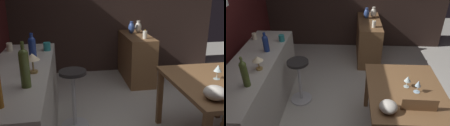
# 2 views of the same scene
# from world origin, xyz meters

# --- Properties ---
(wall_side_right) EXTENTS (0.10, 4.40, 2.60)m
(wall_side_right) POSITION_xyz_m (2.55, 0.30, 1.30)
(wall_side_right) COLOR #33231E
(wall_side_right) RESTS_ON ground_plane
(dining_table) EXTENTS (1.15, 0.91, 0.74)m
(dining_table) POSITION_xyz_m (-0.14, -0.48, 0.65)
(dining_table) COLOR brown
(dining_table) RESTS_ON ground_plane
(kitchen_counter) EXTENTS (2.10, 0.60, 0.90)m
(kitchen_counter) POSITION_xyz_m (0.14, 1.49, 0.45)
(kitchen_counter) COLOR #B2ADA3
(kitchen_counter) RESTS_ON ground_plane
(sideboard_cabinet) EXTENTS (1.10, 0.44, 0.82)m
(sideboard_cabinet) POSITION_xyz_m (1.94, -0.19, 0.41)
(sideboard_cabinet) COLOR brown
(sideboard_cabinet) RESTS_ON ground_plane
(bar_stool) EXTENTS (0.34, 0.34, 0.73)m
(bar_stool) POSITION_xyz_m (0.49, 0.97, 0.39)
(bar_stool) COLOR #262323
(bar_stool) RESTS_ON ground_plane
(wine_glass_right) EXTENTS (0.08, 0.08, 0.15)m
(wine_glass_right) POSITION_xyz_m (-0.08, -0.49, 0.85)
(wine_glass_right) COLOR silver
(wine_glass_right) RESTS_ON dining_table
(fruit_bowl) EXTENTS (0.19, 0.19, 0.12)m
(fruit_bowl) POSITION_xyz_m (-0.52, -0.21, 0.80)
(fruit_bowl) COLOR beige
(fruit_bowl) RESTS_ON dining_table
(wine_bottle_cobalt) EXTENTS (0.08, 0.08, 0.28)m
(wine_bottle_cobalt) POSITION_xyz_m (0.46, 1.38, 1.03)
(wine_bottle_cobalt) COLOR navy
(wine_bottle_cobalt) RESTS_ON kitchen_counter
(wine_bottle_olive) EXTENTS (0.08, 0.08, 0.37)m
(wine_bottle_olive) POSITION_xyz_m (-0.35, 1.34, 1.07)
(wine_bottle_olive) COLOR #475623
(wine_bottle_olive) RESTS_ON kitchen_counter
(cup_teal) EXTENTS (0.12, 0.09, 0.10)m
(cup_teal) POSITION_xyz_m (0.80, 1.26, 0.95)
(cup_teal) COLOR teal
(cup_teal) RESTS_ON kitchen_counter
(cup_cream) EXTENTS (0.11, 0.07, 0.10)m
(cup_cream) POSITION_xyz_m (0.85, 1.70, 0.95)
(cup_cream) COLOR beige
(cup_cream) RESTS_ON kitchen_counter
(counter_lamp) EXTENTS (0.13, 0.13, 0.19)m
(counter_lamp) POSITION_xyz_m (-0.01, 1.33, 1.04)
(counter_lamp) COLOR #A58447
(counter_lamp) RESTS_ON kitchen_counter
(pillar_candle_tall) EXTENTS (0.07, 0.07, 0.15)m
(pillar_candle_tall) POSITION_xyz_m (1.62, -0.24, 0.88)
(pillar_candle_tall) COLOR white
(pillar_candle_tall) RESTS_ON sideboard_cabinet
(vase_ceramic_ivory) EXTENTS (0.12, 0.12, 0.22)m
(vase_ceramic_ivory) POSITION_xyz_m (2.16, -0.28, 0.92)
(vase_ceramic_ivory) COLOR beige
(vase_ceramic_ivory) RESTS_ON sideboard_cabinet
(vase_ceramic_blue) EXTENTS (0.11, 0.11, 0.22)m
(vase_ceramic_blue) POSITION_xyz_m (2.09, -0.14, 0.92)
(vase_ceramic_blue) COLOR #334C8C
(vase_ceramic_blue) RESTS_ON sideboard_cabinet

